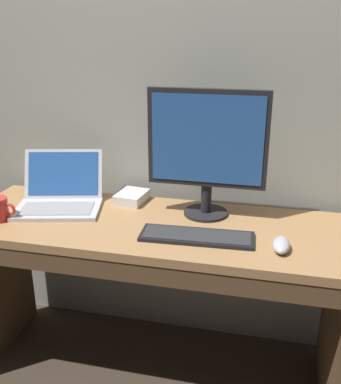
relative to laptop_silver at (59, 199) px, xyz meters
The scene contains 7 objects.
ground_plane 0.89m from the laptop_silver, ahead, with size 14.00×14.00×0.00m, color #382D23.
desk 0.51m from the laptop_silver, ahead, with size 1.59×0.56×0.74m.
laptop_silver is the anchor object (origin of this frame).
external_monitor 0.69m from the laptop_silver, ahead, with size 0.48×0.19×0.53m.
wired_keyboard 0.66m from the laptop_silver, 14.18° to the right, with size 0.43×0.16×0.02m.
computer_mouse 0.97m from the laptop_silver, 11.16° to the right, with size 0.06×0.12×0.04m, color #B7B7BC.
external_drive_box 0.32m from the laptop_silver, 25.73° to the left, with size 0.12×0.15×0.04m, color silver.
Camera 1 is at (0.45, -1.60, 1.49)m, focal length 41.91 mm.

